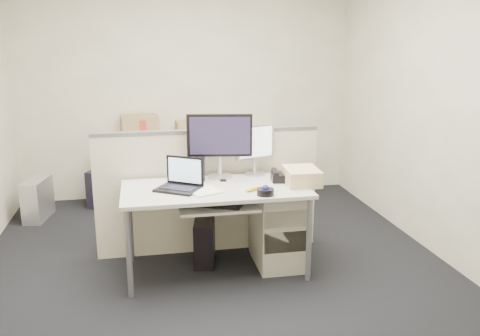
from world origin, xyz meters
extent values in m
cube|color=black|center=(0.00, 0.00, -0.01)|extent=(4.00, 4.50, 0.01)
cube|color=beige|center=(0.00, 2.25, 1.35)|extent=(4.00, 0.02, 2.70)
cube|color=beige|center=(0.00, -2.25, 1.35)|extent=(4.00, 0.02, 2.70)
cube|color=beige|center=(2.00, 0.00, 1.35)|extent=(0.02, 4.50, 2.70)
cube|color=silver|center=(0.00, 0.00, 0.71)|extent=(1.50, 0.75, 0.03)
cylinder|color=slate|center=(-0.70, -0.33, 0.35)|extent=(0.04, 0.04, 0.70)
cylinder|color=slate|center=(-0.70, 0.33, 0.35)|extent=(0.04, 0.04, 0.70)
cylinder|color=slate|center=(0.70, -0.33, 0.35)|extent=(0.04, 0.04, 0.70)
cylinder|color=slate|center=(0.70, 0.33, 0.35)|extent=(0.04, 0.04, 0.70)
cube|color=silver|center=(0.00, -0.18, 0.62)|extent=(0.62, 0.32, 0.02)
cube|color=#ACA494|center=(0.55, 0.05, 0.33)|extent=(0.40, 0.55, 0.65)
cube|color=beige|center=(0.00, 0.45, 0.55)|extent=(2.00, 0.06, 1.10)
cube|color=#ACA494|center=(0.00, 1.93, 0.36)|extent=(2.00, 0.60, 0.72)
cube|color=black|center=(0.09, 0.29, 1.01)|extent=(0.58, 0.30, 0.56)
cube|color=#B7B7BC|center=(0.40, 0.32, 0.95)|extent=(0.40, 0.28, 0.44)
cube|color=black|center=(-0.30, -0.02, 0.85)|extent=(0.41, 0.39, 0.25)
cylinder|color=black|center=(0.35, -0.28, 0.76)|extent=(0.17, 0.17, 0.05)
cube|color=black|center=(0.60, 0.08, 0.76)|extent=(0.23, 0.20, 0.07)
cube|color=silver|center=(-0.12, -0.08, 0.74)|extent=(0.33, 0.36, 0.01)
cube|color=#FBFF17|center=(-0.05, 0.00, 0.74)|extent=(0.10, 0.10, 0.01)
cylinder|color=black|center=(-0.10, 0.22, 0.82)|extent=(0.10, 0.10, 0.19)
ellipsoid|color=yellow|center=(0.28, -0.15, 0.75)|extent=(0.16, 0.12, 0.04)
cube|color=black|center=(0.10, 0.20, 0.74)|extent=(0.07, 0.11, 0.01)
cube|color=tan|center=(0.72, -0.03, 0.79)|extent=(0.29, 0.36, 0.13)
cube|color=black|center=(-0.05, -0.14, 0.64)|extent=(0.51, 0.36, 0.03)
cube|color=black|center=(-0.07, 0.20, 0.19)|extent=(0.24, 0.44, 0.39)
cube|color=black|center=(-1.05, 2.03, 0.21)|extent=(0.35, 0.49, 0.43)
cube|color=#B7B7BC|center=(-1.70, 1.63, 0.22)|extent=(0.27, 0.50, 0.44)
cube|color=#937256|center=(-0.58, 2.05, 0.88)|extent=(0.45, 0.36, 0.31)
cube|color=#937256|center=(0.00, 2.05, 0.84)|extent=(0.34, 0.28, 0.23)
cube|color=#B23220|center=(-0.55, 2.03, 0.86)|extent=(0.08, 0.30, 0.28)
camera|label=1|loc=(-0.56, -3.91, 1.90)|focal=38.00mm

